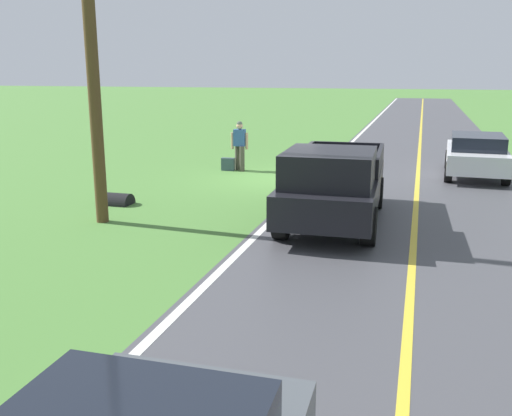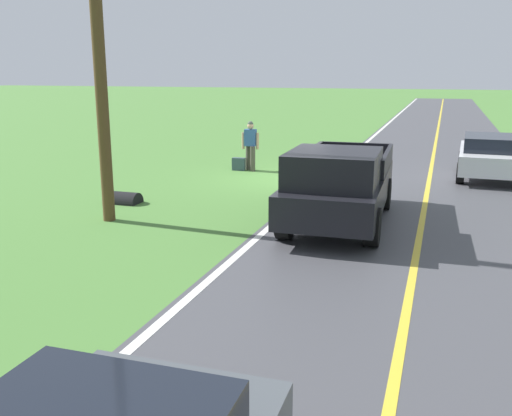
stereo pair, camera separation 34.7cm
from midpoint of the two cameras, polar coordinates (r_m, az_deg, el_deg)
The scene contains 10 objects.
ground_plane at distance 18.45m, azimuth 1.84°, elevation 2.95°, with size 200.00×200.00×0.00m, color #4C7F38.
road_surface at distance 17.89m, azimuth 15.49°, elevation 2.12°, with size 6.87×120.00×0.00m, color #47474C.
lane_edge_line at distance 18.21m, azimuth 5.20°, elevation 2.77°, with size 0.16×117.60×0.00m, color silver.
lane_centre_line at distance 17.89m, azimuth 15.49°, elevation 2.13°, with size 0.14×117.60×0.00m, color gold.
hitchhiker_walking at distance 19.93m, azimuth -2.15°, elevation 6.60°, with size 0.62×0.51×1.75m.
suitcase_carried at distance 20.06m, azimuth -3.35°, elevation 4.45°, with size 0.20×0.46×0.45m, color #384C56.
pickup_truck_passing at distance 12.88m, azimuth 7.11°, elevation 2.53°, with size 2.22×5.46×1.82m.
sedan_near_oncoming at distance 20.13m, azimuth 20.97°, elevation 5.13°, with size 2.06×4.47×1.41m.
utility_pole_roadside at distance 13.32m, azimuth -17.15°, elevation 15.89°, with size 0.28×0.28×8.16m, color brown.
drainage_culvert at distance 15.44m, azimuth -14.56°, elevation 0.38°, with size 0.60×0.60×0.80m, color black.
Camera 1 is at (-4.34, 17.61, 3.44)m, focal length 39.47 mm.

